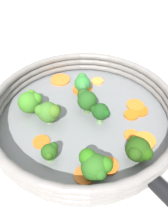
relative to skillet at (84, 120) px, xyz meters
name	(u,v)px	position (x,y,z in m)	size (l,w,h in m)	color
ground_plane	(84,123)	(0.00, 0.00, -0.01)	(4.00, 4.00, 0.00)	silver
skillet	(84,120)	(0.00, 0.00, 0.00)	(0.35, 0.35, 0.02)	gray
skillet_rim_wall	(84,109)	(0.00, 0.00, 0.03)	(0.37, 0.37, 0.05)	gray
skillet_rivet_left	(126,190)	(-0.16, -0.06, 0.01)	(0.01, 0.01, 0.01)	gray
skillet_rivet_right	(161,163)	(-0.12, -0.12, 0.01)	(0.01, 0.01, 0.01)	gray
carrot_slice_0	(131,114)	(0.00, -0.10, 0.01)	(0.03, 0.03, 0.01)	orange
carrot_slice_1	(145,140)	(-0.07, -0.11, 0.01)	(0.04, 0.04, 0.00)	orange
carrot_slice_2	(85,175)	(-0.13, 0.01, 0.01)	(0.04, 0.04, 0.00)	orange
carrot_slice_3	(97,81)	(0.12, -0.04, 0.01)	(0.03, 0.03, 0.00)	#F39C40
carrot_slice_4	(60,80)	(0.13, 0.05, 0.01)	(0.05, 0.05, 0.00)	orange
carrot_slice_5	(84,89)	(0.09, 0.00, 0.01)	(0.04, 0.04, 0.01)	orange
carrot_slice_6	(132,135)	(-0.05, -0.09, 0.01)	(0.03, 0.03, 0.00)	orange
carrot_slice_7	(108,166)	(-0.12, -0.04, 0.01)	(0.03, 0.03, 0.01)	orange
carrot_slice_8	(139,110)	(0.01, -0.12, 0.01)	(0.04, 0.04, 0.00)	orange
carrot_slice_9	(135,105)	(0.03, -0.11, 0.01)	(0.04, 0.04, 0.00)	orange
carrot_slice_10	(41,142)	(-0.06, 0.08, 0.01)	(0.03, 0.03, 0.00)	orange
broccoli_floret_0	(83,84)	(0.07, 0.00, 0.04)	(0.05, 0.04, 0.05)	#659747
broccoli_floret_1	(30,101)	(0.02, 0.11, 0.04)	(0.05, 0.05, 0.05)	#789A54
broccoli_floret_2	(87,99)	(0.02, -0.01, 0.04)	(0.05, 0.04, 0.05)	#638A46
broccoli_floret_3	(95,166)	(-0.13, -0.01, 0.04)	(0.05, 0.05, 0.05)	#8BA35E
broccoli_floret_4	(50,152)	(-0.10, 0.06, 0.03)	(0.03, 0.03, 0.03)	#7BAC5E
broccoli_floret_5	(100,112)	(-0.02, -0.03, 0.04)	(0.03, 0.04, 0.05)	#7EB26A
broccoli_floret_6	(138,150)	(-0.10, -0.08, 0.04)	(0.05, 0.04, 0.05)	#72945A
broccoli_floret_7	(49,112)	(-0.01, 0.07, 0.04)	(0.04, 0.05, 0.05)	#89A76E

